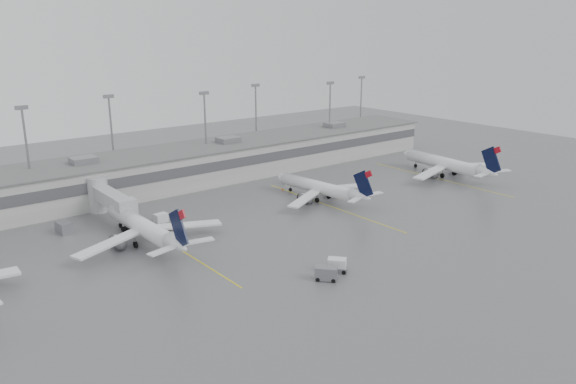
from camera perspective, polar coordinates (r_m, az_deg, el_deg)
ground at (r=86.83m, az=6.53°, el=-7.44°), size 260.00×260.00×0.00m
terminal at (r=130.74m, az=-11.58°, el=2.44°), size 152.00×17.00×9.45m
light_masts at (r=134.23m, az=-12.90°, el=6.15°), size 142.40×8.00×20.60m
jet_bridge_right at (r=112.11m, az=-18.02°, el=-0.52°), size 4.00×17.20×7.00m
stand_markings at (r=103.88m, az=-2.83°, el=-3.27°), size 105.25×40.00×0.01m
jet_mid_left at (r=96.51m, az=-14.38°, el=-3.48°), size 26.30×29.48×9.54m
jet_mid_right at (r=117.51m, az=3.42°, el=0.44°), size 23.79×26.80×8.68m
jet_far_right at (r=141.81m, az=15.89°, el=2.77°), size 27.14×30.56×9.89m
baggage_tug at (r=84.34m, az=4.98°, el=-7.54°), size 3.53×3.66×2.04m
baggage_cart at (r=81.44m, az=3.91°, el=-8.22°), size 3.42×3.56×2.02m
gse_uld_b at (r=107.12m, az=-12.80°, el=-2.59°), size 2.57×1.88×1.69m
gse_uld_c at (r=129.93m, az=0.14°, el=1.18°), size 2.76×2.25×1.70m
gse_loader at (r=106.73m, az=-21.81°, el=-3.36°), size 2.38×3.44×2.01m
cone_b at (r=104.11m, az=-13.78°, el=-3.47°), size 0.50×0.50×0.80m
cone_c at (r=125.06m, az=-0.56°, el=0.31°), size 0.38×0.38×0.61m
cone_d at (r=146.84m, az=14.70°, el=2.24°), size 0.50×0.50×0.79m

